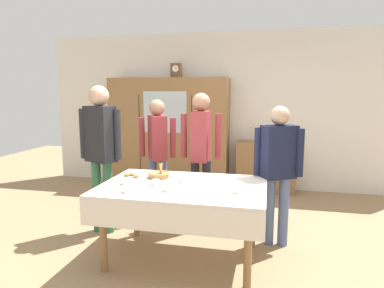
{
  "coord_description": "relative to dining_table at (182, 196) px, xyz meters",
  "views": [
    {
      "loc": [
        0.81,
        -3.39,
        1.69
      ],
      "look_at": [
        0.0,
        0.2,
        1.12
      ],
      "focal_mm": 32.01,
      "sensor_mm": 36.0,
      "label": 1
    }
  ],
  "objects": [
    {
      "name": "bookshelf_low",
      "position": [
        0.78,
        2.64,
        -0.25
      ],
      "size": [
        0.97,
        0.35,
        0.85
      ],
      "color": "olive",
      "rests_on": "ground"
    },
    {
      "name": "person_beside_shelf",
      "position": [
        -1.11,
        0.49,
        0.41
      ],
      "size": [
        0.52,
        0.32,
        1.76
      ],
      "color": "#33704C",
      "rests_on": "ground"
    },
    {
      "name": "tea_cup_near_left",
      "position": [
        -0.01,
        0.11,
        0.13
      ],
      "size": [
        0.13,
        0.13,
        0.06
      ],
      "color": "white",
      "rests_on": "dining_table"
    },
    {
      "name": "tea_cup_near_right",
      "position": [
        0.56,
        -0.15,
        0.13
      ],
      "size": [
        0.13,
        0.13,
        0.06
      ],
      "color": "white",
      "rests_on": "dining_table"
    },
    {
      "name": "book_stack",
      "position": [
        0.78,
        2.64,
        0.23
      ],
      "size": [
        0.15,
        0.22,
        0.1
      ],
      "color": "#99332D",
      "rests_on": "bookshelf_low"
    },
    {
      "name": "bread_basket",
      "position": [
        -0.33,
        0.26,
        0.14
      ],
      "size": [
        0.24,
        0.24,
        0.16
      ],
      "color": "#9E7542",
      "rests_on": "dining_table"
    },
    {
      "name": "spoon_mid_right",
      "position": [
        0.34,
        0.3,
        0.1
      ],
      "size": [
        0.12,
        0.02,
        0.01
      ],
      "color": "silver",
      "rests_on": "dining_table"
    },
    {
      "name": "tea_cup_far_right",
      "position": [
        -0.25,
        -0.06,
        0.13
      ],
      "size": [
        0.13,
        0.13,
        0.06
      ],
      "color": "white",
      "rests_on": "dining_table"
    },
    {
      "name": "dining_table",
      "position": [
        0.0,
        0.0,
        0.0
      ],
      "size": [
        1.62,
        1.11,
        0.77
      ],
      "color": "olive",
      "rests_on": "ground"
    },
    {
      "name": "person_by_cabinet",
      "position": [
        0.92,
        0.57,
        0.26
      ],
      "size": [
        0.52,
        0.35,
        1.54
      ],
      "color": "slate",
      "rests_on": "ground"
    },
    {
      "name": "tea_cup_front_edge",
      "position": [
        -0.56,
        -0.09,
        0.13
      ],
      "size": [
        0.13,
        0.13,
        0.06
      ],
      "color": "white",
      "rests_on": "dining_table"
    },
    {
      "name": "mantel_clock",
      "position": [
        -0.76,
        2.59,
        1.37
      ],
      "size": [
        0.18,
        0.11,
        0.24
      ],
      "color": "brown",
      "rests_on": "wall_cabinet"
    },
    {
      "name": "person_near_right_end",
      "position": [
        -0.01,
        1.01,
        0.35
      ],
      "size": [
        0.52,
        0.36,
        1.67
      ],
      "color": "#232328",
      "rests_on": "ground"
    },
    {
      "name": "pastry_plate",
      "position": [
        -0.61,
        0.18,
        0.11
      ],
      "size": [
        0.28,
        0.28,
        0.05
      ],
      "color": "white",
      "rests_on": "dining_table"
    },
    {
      "name": "person_behind_table_right",
      "position": [
        -0.65,
        1.19,
        0.29
      ],
      "size": [
        0.52,
        0.41,
        1.58
      ],
      "color": "slate",
      "rests_on": "ground"
    },
    {
      "name": "tea_cup_mid_right",
      "position": [
        -0.08,
        -0.23,
        0.13
      ],
      "size": [
        0.13,
        0.13,
        0.06
      ],
      "color": "white",
      "rests_on": "dining_table"
    },
    {
      "name": "spoon_far_right",
      "position": [
        0.5,
        0.18,
        0.1
      ],
      "size": [
        0.12,
        0.02,
        0.01
      ],
      "color": "silver",
      "rests_on": "dining_table"
    },
    {
      "name": "ground_plane",
      "position": [
        0.0,
        0.24,
        -0.67
      ],
      "size": [
        12.0,
        12.0,
        0.0
      ],
      "primitive_type": "plane",
      "color": "#997A56",
      "rests_on": "ground"
    },
    {
      "name": "back_wall",
      "position": [
        0.0,
        2.89,
        0.68
      ],
      "size": [
        6.4,
        0.1,
        2.7
      ],
      "primitive_type": "cube",
      "color": "silver",
      "rests_on": "ground"
    },
    {
      "name": "spoon_front_edge",
      "position": [
        0.18,
        0.17,
        0.1
      ],
      "size": [
        0.12,
        0.02,
        0.01
      ],
      "color": "silver",
      "rests_on": "dining_table"
    },
    {
      "name": "wall_cabinet",
      "position": [
        -0.9,
        2.59,
        0.29
      ],
      "size": [
        2.09,
        0.46,
        1.92
      ],
      "color": "olive",
      "rests_on": "ground"
    },
    {
      "name": "tea_cup_mid_left",
      "position": [
        -0.43,
        -0.35,
        0.13
      ],
      "size": [
        0.13,
        0.13,
        0.06
      ],
      "color": "white",
      "rests_on": "dining_table"
    }
  ]
}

